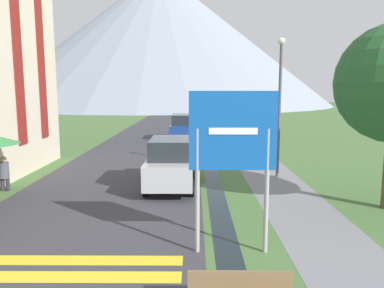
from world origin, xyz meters
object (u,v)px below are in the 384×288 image
parked_car_far (183,127)px  person_seated_near (4,172)px  road_sign (233,147)px  parked_car_near (171,163)px  streetlamp (280,97)px

parked_car_far → person_seated_near: (-5.86, -13.32, -0.23)m
road_sign → parked_car_near: (-1.67, 5.48, -1.44)m
parked_car_near → road_sign: bearing=-73.0°
parked_car_near → streetlamp: size_ratio=0.71×
road_sign → parked_car_far: road_sign is taller
parked_car_near → parked_car_far: 12.81m
parked_car_near → person_seated_near: 5.83m
parked_car_near → parked_car_far: (0.05, 12.81, 0.00)m
person_seated_near → streetlamp: bearing=12.2°
road_sign → streetlamp: 7.64m
person_seated_near → parked_car_near: bearing=5.1°
road_sign → parked_car_near: size_ratio=0.89×
person_seated_near → streetlamp: streetlamp is taller
person_seated_near → streetlamp: size_ratio=0.22×
road_sign → parked_car_far: bearing=95.1°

